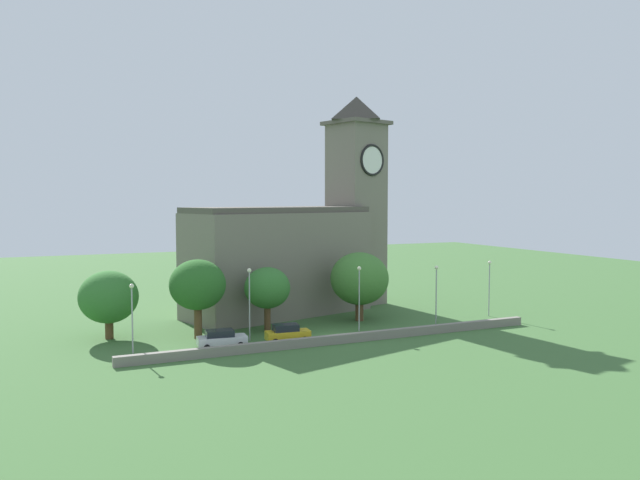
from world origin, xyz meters
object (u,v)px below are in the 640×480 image
streetlamp_central (359,288)px  tree_churchyard (109,297)px  church (302,242)px  car_white (221,339)px  streetlamp_west_mid (249,293)px  tree_riverside_east (359,279)px  tree_by_tower (267,288)px  streetlamp_east_end (489,279)px  streetlamp_west_end (132,307)px  tree_riverside_west (198,285)px  streetlamp_east_mid (436,285)px  car_yellow (287,333)px

streetlamp_central → tree_churchyard: (-25.51, 7.35, -0.41)m
church → car_white: 22.93m
car_white → streetlamp_west_mid: size_ratio=0.66×
streetlamp_central → tree_churchyard: size_ratio=1.01×
tree_churchyard → tree_riverside_east: (28.30, -2.11, 0.68)m
tree_by_tower → tree_riverside_east: size_ratio=0.87×
car_white → streetlamp_east_end: 34.96m
streetlamp_west_end → streetlamp_west_mid: 11.75m
streetlamp_east_end → tree_riverside_east: size_ratio=0.84×
car_white → tree_riverside_east: (18.67, 6.45, 4.17)m
tree_riverside_west → car_white: bearing=-76.6°
streetlamp_west_mid → tree_riverside_west: (-4.62, 3.12, 0.66)m
tree_riverside_west → streetlamp_west_mid: bearing=-34.0°
car_white → streetlamp_east_mid: streetlamp_east_mid is taller
tree_riverside_east → tree_riverside_west: bearing=-175.4°
streetlamp_central → streetlamp_east_end: bearing=3.5°
streetlamp_west_mid → streetlamp_east_mid: (22.52, -0.58, -0.39)m
streetlamp_west_mid → car_white: bearing=-153.2°
streetlamp_west_mid → streetlamp_east_end: (31.22, 0.62, -0.32)m
tree_riverside_west → tree_by_tower: size_ratio=1.17×
tree_churchyard → car_white: bearing=-41.6°
church → tree_by_tower: size_ratio=4.17×
church → car_yellow: bearing=-117.2°
streetlamp_central → streetlamp_east_mid: 10.11m
tree_by_tower → streetlamp_east_end: bearing=-5.5°
tree_riverside_east → car_white: bearing=-160.9°
car_white → church: bearing=45.9°
car_white → streetlamp_east_end: streetlamp_east_end is taller
tree_by_tower → streetlamp_west_mid: bearing=-132.8°
church → streetlamp_west_end: bearing=-148.3°
streetlamp_west_end → streetlamp_east_mid: bearing=0.1°
streetlamp_west_mid → streetlamp_central: 12.42m
streetlamp_west_end → streetlamp_east_end: bearing=1.7°
tree_churchyard → tree_by_tower: (16.20, -3.46, 0.44)m
streetlamp_west_end → streetlamp_west_mid: bearing=3.3°
streetlamp_east_mid → tree_by_tower: size_ratio=0.96×
streetlamp_west_end → tree_churchyard: tree_churchyard is taller
tree_churchyard → tree_by_tower: tree_churchyard is taller
streetlamp_west_end → car_white: bearing=-7.5°
streetlamp_central → tree_churchyard: bearing=163.9°
streetlamp_east_mid → tree_riverside_west: (-27.14, 3.70, 1.05)m
church → streetlamp_central: bearing=-86.2°
car_yellow → streetlamp_east_end: size_ratio=0.67×
car_white → streetlamp_east_end: size_ratio=0.71×
streetlamp_east_end → tree_riverside_east: (-16.01, 4.08, 0.42)m
streetlamp_west_mid → streetlamp_east_end: size_ratio=1.08×
streetlamp_east_mid → tree_by_tower: (-19.41, 3.93, 0.24)m
tree_churchyard → church: bearing=15.6°
streetlamp_east_mid → tree_churchyard: size_ratio=0.95×
streetlamp_west_mid → tree_riverside_east: (15.21, 4.70, 0.10)m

